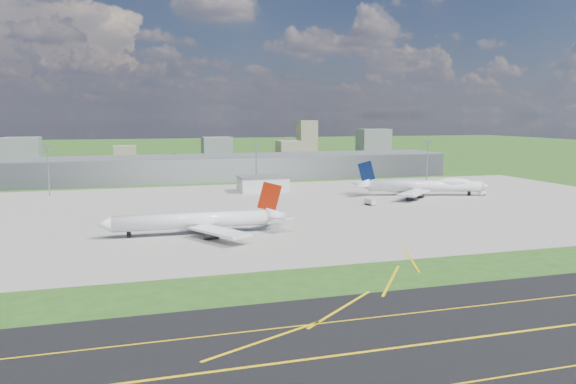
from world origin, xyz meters
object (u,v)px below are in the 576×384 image
object	(u,v)px
airliner_red_twin	(199,221)
van_white_far	(482,193)
van_white_near	(370,202)
airliner_blue_quad	(424,186)
tug_yellow	(208,230)

from	to	relation	value
airliner_red_twin	van_white_far	distance (m)	163.08
van_white_near	van_white_far	bearing A→B (deg)	-93.72
airliner_blue_quad	tug_yellow	xyz separation A→B (m)	(-121.66, -61.14, -4.10)
airliner_red_twin	van_white_far	xyz separation A→B (m)	(153.84, 54.01, -3.48)
airliner_red_twin	tug_yellow	xyz separation A→B (m)	(3.30, 1.39, -3.79)
airliner_red_twin	airliner_blue_quad	world-z (taller)	airliner_blue_quad
van_white_far	airliner_blue_quad	bearing A→B (deg)	141.17
airliner_blue_quad	airliner_red_twin	bearing A→B (deg)	-136.32
van_white_near	van_white_far	xyz separation A→B (m)	(69.24, 12.31, -0.15)
tug_yellow	van_white_far	xyz separation A→B (m)	(150.54, 52.62, 0.31)
tug_yellow	van_white_near	world-z (taller)	van_white_near
airliner_blue_quad	van_white_near	size ratio (longest dim) A/B	11.18
van_white_near	tug_yellow	bearing A→B (deg)	102.58
airliner_red_twin	airliner_blue_quad	xyz separation A→B (m)	(124.96, 62.53, 0.30)
airliner_red_twin	tug_yellow	size ratio (longest dim) A/B	15.16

